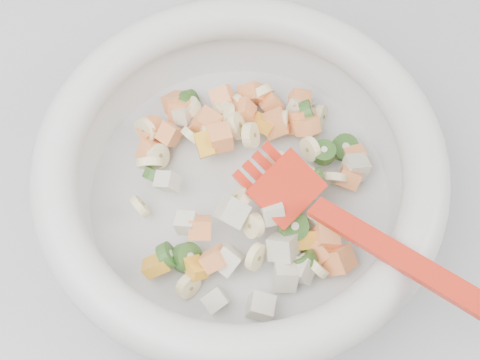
{
  "coord_description": "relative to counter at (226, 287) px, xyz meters",
  "views": [
    {
      "loc": [
        0.03,
        1.12,
        1.51
      ],
      "look_at": [
        0.02,
        1.4,
        0.95
      ],
      "focal_mm": 50.0,
      "sensor_mm": 36.0,
      "label": 1
    }
  ],
  "objects": [
    {
      "name": "counter",
      "position": [
        0.0,
        0.0,
        0.0
      ],
      "size": [
        2.0,
        0.6,
        0.9
      ],
      "primitive_type": "cube",
      "color": "gray",
      "rests_on": "ground"
    },
    {
      "name": "mixing_bowl",
      "position": [
        0.02,
        -0.05,
        0.51
      ],
      "size": [
        0.4,
        0.37,
        0.14
      ],
      "color": "beige",
      "rests_on": "counter"
    }
  ]
}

